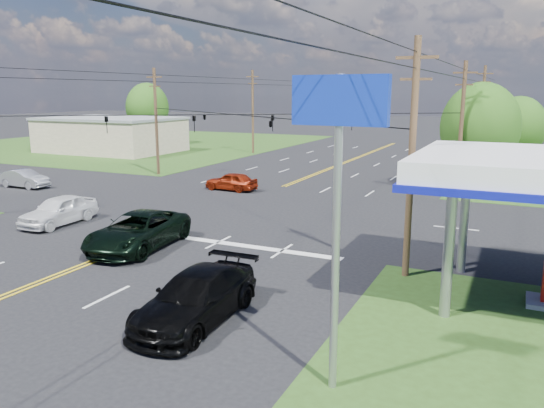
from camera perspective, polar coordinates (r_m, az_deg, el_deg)
The scene contains 21 objects.
ground at distance 35.26m, azimuth -4.00°, elevation -0.21°, with size 280.00×280.00×0.00m, color black.
grass_nw at distance 81.21m, azimuth -14.76°, elevation 6.35°, with size 46.00×48.00×0.03m, color #284415.
stop_bar at distance 26.13m, azimuth -2.93°, elevation -4.55°, with size 10.00×0.50×0.02m, color silver.
retail_nw at distance 70.25m, azimuth -16.91°, elevation 7.04°, with size 16.00×11.00×4.00m, color tan.
pole_se at distance 21.57m, azimuth 14.78°, elevation 4.90°, with size 1.60×0.28×9.50m.
pole_nw at distance 49.23m, azimuth -12.35°, elevation 8.79°, with size 1.60×0.28×9.50m.
pole_ne at distance 39.35m, azimuth 19.67°, elevation 7.63°, with size 1.60×0.28×9.50m.
pole_left_far at distance 65.33m, azimuth -2.08°, elevation 10.00°, with size 1.60×0.28×10.00m.
pole_right_far at distance 58.25m, azimuth 21.62°, elevation 8.94°, with size 1.60×0.28×10.00m.
span_wire_signals at distance 34.50m, azimuth -4.15°, elevation 9.57°, with size 26.00×18.00×1.13m.
power_lines at distance 32.76m, azimuth -5.98°, elevation 13.97°, with size 26.04×100.00×0.64m.
tree_right_a at distance 42.26m, azimuth 21.44°, elevation 7.69°, with size 5.70×5.70×8.18m.
tree_right_b at distance 54.18m, azimuth 24.96°, elevation 7.48°, with size 4.94×4.94×7.09m.
tree_far_l at distance 79.02m, azimuth -13.26°, elevation 10.05°, with size 6.08×6.08×8.72m.
pickup_dkgreen at distance 26.34m, azimuth -14.22°, elevation -2.82°, with size 2.87×6.22×1.73m, color black.
suv_black at distance 17.83m, azimuth -8.15°, elevation -9.91°, with size 2.29×5.64×1.64m, color black.
pickup_white at distance 32.50m, azimuth -21.96°, elevation -0.63°, with size 1.94×4.82×1.64m, color white.
sedan_silver at distance 46.22m, azimuth -25.11°, elevation 2.49°, with size 1.50×4.29×1.41m, color #A3A4A8.
sedan_red at distance 40.79m, azimuth -4.41°, elevation 2.45°, with size 1.65×4.10×1.40m, color maroon.
polesign_se at distance 12.48m, azimuth 7.17°, elevation 6.09°, with size 2.31×0.34×7.84m.
polesign_ne at distance 47.30m, azimuth 22.15°, elevation 9.52°, with size 2.08×1.10×7.87m.
Camera 1 is at (16.83, -18.08, 7.43)m, focal length 35.00 mm.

